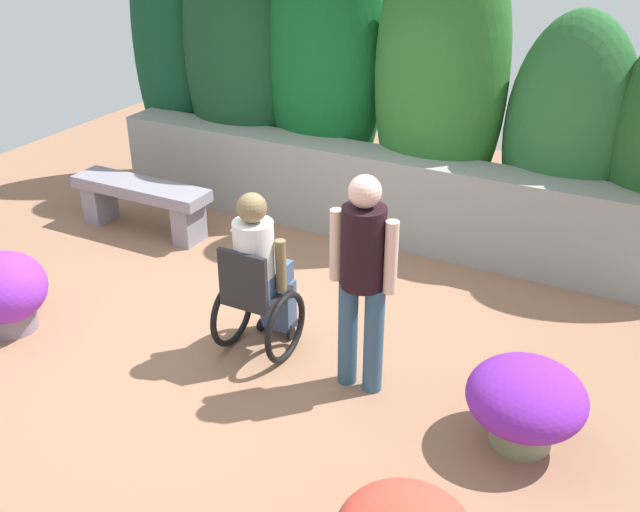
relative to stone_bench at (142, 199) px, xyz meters
name	(u,v)px	position (x,y,z in m)	size (l,w,h in m)	color
ground_plane	(254,330)	(2.04, -1.11, -0.36)	(10.64, 10.64, 0.00)	#92674E
stone_retaining_wall	(363,192)	(2.04, 1.00, 0.10)	(5.67, 0.46, 0.90)	gray
hedge_backdrop	(391,80)	(2.09, 1.50, 1.14)	(6.78, 1.04, 3.28)	#124527
stone_bench	(142,199)	(0.00, 0.00, 0.00)	(1.53, 0.39, 0.53)	gray
person_in_wheelchair	(259,279)	(2.23, -1.29, 0.27)	(0.53, 0.66, 1.33)	black
person_standing_companion	(363,272)	(3.11, -1.36, 0.58)	(0.49, 0.30, 1.63)	#31526D
flower_pot_purple_near	(6,291)	(0.28, -1.99, -0.01)	(0.66, 0.66, 0.67)	slate
flower_pot_terracotta_by_wall	(526,401)	(4.30, -1.43, -0.03)	(0.77, 0.77, 0.58)	gray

